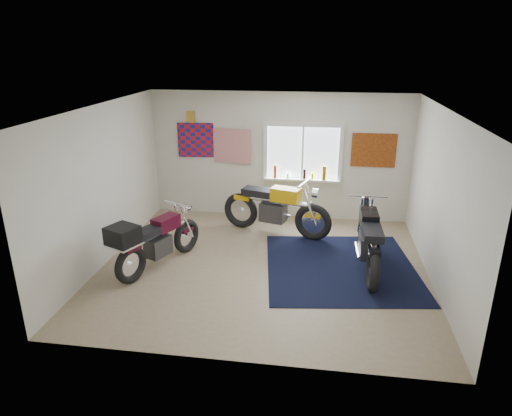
# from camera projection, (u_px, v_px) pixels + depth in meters

# --- Properties ---
(ground) EXTENTS (5.50, 5.50, 0.00)m
(ground) POSITION_uv_depth(u_px,v_px,m) (263.00, 267.00, 7.85)
(ground) COLOR #9E896B
(ground) RESTS_ON ground
(room_shell) EXTENTS (5.50, 5.50, 5.50)m
(room_shell) POSITION_uv_depth(u_px,v_px,m) (264.00, 175.00, 7.29)
(room_shell) COLOR white
(room_shell) RESTS_ON ground
(navy_rug) EXTENTS (2.83, 2.91, 0.01)m
(navy_rug) POSITION_uv_depth(u_px,v_px,m) (341.00, 267.00, 7.84)
(navy_rug) COLOR black
(navy_rug) RESTS_ON ground
(window_assembly) EXTENTS (1.66, 0.17, 1.26)m
(window_assembly) POSITION_uv_depth(u_px,v_px,m) (303.00, 157.00, 9.61)
(window_assembly) COLOR white
(window_assembly) RESTS_ON room_shell
(oil_bottles) EXTENTS (1.12, 0.09, 0.30)m
(oil_bottles) POSITION_uv_depth(u_px,v_px,m) (305.00, 173.00, 9.65)
(oil_bottles) COLOR maroon
(oil_bottles) RESTS_ON window_assembly
(flag_display) EXTENTS (1.60, 0.10, 1.17)m
(flag_display) POSITION_uv_depth(u_px,v_px,m) (191.00, 117.00, 9.68)
(flag_display) COLOR red
(flag_display) RESTS_ON room_shell
(triumph_poster) EXTENTS (0.90, 0.03, 0.70)m
(triumph_poster) POSITION_uv_depth(u_px,v_px,m) (374.00, 150.00, 9.36)
(triumph_poster) COLOR #A54C14
(triumph_poster) RESTS_ON room_shell
(yellow_triumph) EXTENTS (2.26, 0.89, 1.16)m
(yellow_triumph) POSITION_uv_depth(u_px,v_px,m) (275.00, 209.00, 9.07)
(yellow_triumph) COLOR black
(yellow_triumph) RESTS_ON ground
(black_chrome_bike) EXTENTS (0.67, 2.21, 1.13)m
(black_chrome_bike) POSITION_uv_depth(u_px,v_px,m) (368.00, 241.00, 7.66)
(black_chrome_bike) COLOR black
(black_chrome_bike) RESTS_ON navy_rug
(maroon_tourer) EXTENTS (1.08, 1.92, 1.01)m
(maroon_tourer) POSITION_uv_depth(u_px,v_px,m) (153.00, 241.00, 7.59)
(maroon_tourer) COLOR black
(maroon_tourer) RESTS_ON ground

